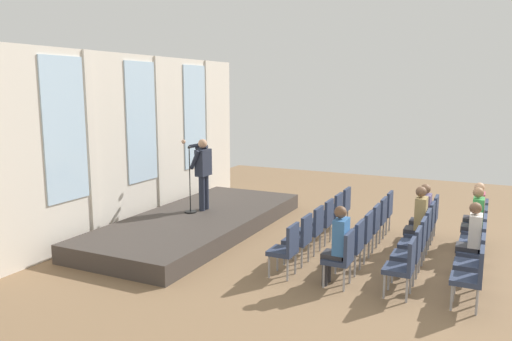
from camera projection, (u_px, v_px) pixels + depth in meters
ground_plane at (446, 267)px, 9.06m from camera, size 17.92×17.92×0.00m
rear_partition at (141, 139)px, 11.69m from camera, size 8.64×0.14×3.98m
stage_platform at (198, 223)px, 11.30m from camera, size 6.05×2.55×0.37m
speaker at (203, 169)px, 11.60m from camera, size 0.51×0.69×1.68m
mic_stand at (190, 198)px, 11.45m from camera, size 0.28×0.28×1.55m
chair_r0_c0 at (287, 247)px, 8.50m from camera, size 0.46×0.44×0.94m
chair_r0_c1 at (301, 236)px, 9.11m from camera, size 0.46×0.44×0.94m
chair_r0_c2 at (313, 227)px, 9.72m from camera, size 0.46×0.44×0.94m
chair_r0_c3 at (324, 219)px, 10.32m from camera, size 0.46×0.44×0.94m
chair_r0_c4 at (333, 211)px, 10.93m from camera, size 0.46×0.44×0.94m
chair_r0_c5 at (342, 205)px, 11.53m from camera, size 0.46×0.44×0.94m
chair_r1_c0 at (342, 255)px, 8.09m from camera, size 0.46×0.44×0.94m
audience_r1_c0 at (338, 242)px, 8.08m from camera, size 0.36×0.39×1.35m
chair_r1_c1 at (353, 243)px, 8.69m from camera, size 0.46×0.44×0.94m
chair_r1_c2 at (362, 233)px, 9.30m from camera, size 0.46×0.44×0.94m
chair_r1_c3 at (371, 224)px, 9.91m from camera, size 0.46×0.44×0.94m
chair_r1_c4 at (378, 216)px, 10.51m from camera, size 0.46×0.44×0.94m
chair_r1_c5 at (384, 209)px, 11.12m from camera, size 0.46×0.44×0.94m
chair_r2_c0 at (404, 264)px, 7.67m from camera, size 0.46×0.44×0.94m
chair_r2_c1 at (410, 251)px, 8.28m from camera, size 0.46×0.44×0.94m
chair_r2_c2 at (416, 240)px, 8.88m from camera, size 0.46×0.44×0.94m
chair_r2_c3 at (422, 230)px, 9.49m from camera, size 0.46×0.44×0.94m
audience_r2_c3 at (418, 218)px, 9.48m from camera, size 0.36×0.39×1.39m
chair_r2_c4 at (426, 222)px, 10.09m from camera, size 0.46×0.44×0.94m
audience_r2_c4 at (422, 212)px, 10.10m from camera, size 0.36×0.39×1.31m
chair_r2_c5 at (430, 214)px, 10.70m from camera, size 0.46×0.44×0.94m
chair_r3_c0 at (472, 275)px, 7.25m from camera, size 0.46×0.44×0.94m
chair_r3_c1 at (474, 260)px, 7.86m from camera, size 0.46×0.44×0.94m
chair_r3_c2 at (476, 248)px, 8.46m from camera, size 0.46×0.44×0.94m
audience_r3_c2 at (471, 236)px, 8.47m from camera, size 0.36×0.39×1.32m
chair_r3_c3 at (477, 237)px, 9.07m from camera, size 0.46×0.44×0.94m
chair_r3_c4 at (478, 228)px, 9.68m from camera, size 0.46×0.44×0.94m
audience_r3_c4 at (475, 217)px, 9.68m from camera, size 0.36×0.39×1.33m
chair_r3_c5 at (480, 219)px, 10.28m from camera, size 0.46×0.44×0.94m
audience_r3_c5 at (476, 210)px, 10.29m from camera, size 0.36×0.39×1.31m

